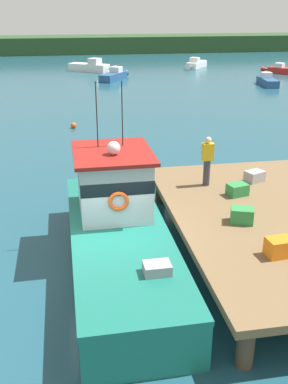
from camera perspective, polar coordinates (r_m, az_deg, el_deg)
name	(u,v)px	position (r m, az deg, el deg)	size (l,w,h in m)	color
ground_plane	(112,266)	(12.57, -4.04, -9.41)	(200.00, 200.00, 0.00)	#1E4C5B
dock	(280,218)	(13.31, 16.87, -3.23)	(6.00, 9.00, 1.20)	#4C3D2D
main_fishing_boat	(117,227)	(12.42, -3.44, -4.48)	(2.59, 9.81, 4.80)	#196B5B
crate_single_by_cleat	(255,176)	(15.48, 13.86, 1.97)	(0.60, 0.44, 0.35)	#9E9EA3
crate_stack_near_edge	(279,247)	(11.05, 16.79, -6.73)	(0.60, 0.44, 0.44)	orange
crate_single_far	(242,215)	(12.43, 12.33, -2.91)	(0.60, 0.44, 0.42)	#2D8442
crate_stack_mid_dock	(237,190)	(14.20, 11.78, 0.30)	(0.60, 0.44, 0.37)	#2D8442
deckhand_further_back	(207,160)	(14.61, 8.04, 4.03)	(0.36, 0.22, 1.63)	#383842
moored_boat_far_right	(196,64)	(54.25, 6.57, 15.82)	(3.57, 4.35, 1.20)	white
moored_boat_mid_harbor	(282,70)	(51.30, 17.09, 14.59)	(3.50, 3.68, 1.08)	red
moored_boat_near_channel	(115,75)	(44.98, -3.73, 14.55)	(3.34, 4.52, 1.21)	#285184
moored_boat_off_the_point	(92,67)	(50.99, -6.62, 15.48)	(5.20, 4.24, 1.43)	white
moored_boat_outer_mooring	(267,81)	(43.31, 15.31, 13.46)	(1.50, 4.35, 1.09)	#285184
mooring_buoy_spare_mooring	(74,125)	(26.93, -8.94, 8.37)	(0.34, 0.34, 0.34)	#EA5B19
far_shoreline	(69,45)	(72.84, -9.52, 17.98)	(120.00, 8.00, 2.40)	#284723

